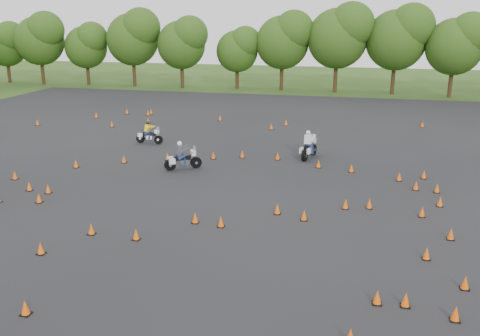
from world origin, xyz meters
name	(u,v)px	position (x,y,z in m)	size (l,w,h in m)	color
ground	(220,219)	(0.00, 0.00, 0.00)	(140.00, 140.00, 0.00)	#2D5119
asphalt_pad	(248,179)	(0.00, 6.00, 0.01)	(62.00, 62.00, 0.00)	black
treeline	(328,54)	(2.11, 34.83, 4.62)	(86.90, 32.38, 10.36)	#2C4B15
traffic_cones	(245,177)	(-0.09, 5.56, 0.23)	(36.21, 33.45, 0.45)	#F95C0A
rider_grey	(183,155)	(-4.08, 7.03, 0.85)	(2.20, 0.67, 1.69)	#3F4147
rider_yellow	(149,133)	(-8.41, 12.49, 0.76)	(1.97, 0.60, 1.52)	yellow
rider_white	(310,144)	(2.80, 11.15, 0.90)	(2.31, 0.71, 1.78)	silver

